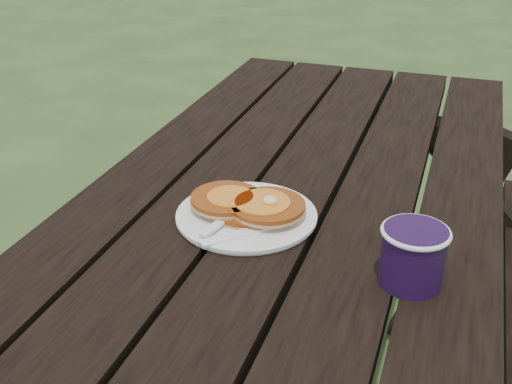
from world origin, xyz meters
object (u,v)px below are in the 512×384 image
(plate, at_px, (247,216))
(coffee_cup, at_px, (413,253))
(pancake_stack, at_px, (248,205))
(picnic_table, at_px, (280,368))

(plate, distance_m, coffee_cup, 0.31)
(pancake_stack, bearing_deg, picnic_table, 52.89)
(picnic_table, xyz_separation_m, pancake_stack, (-0.05, -0.06, 0.41))
(picnic_table, relative_size, coffee_cup, 18.11)
(coffee_cup, bearing_deg, pancake_stack, 159.82)
(pancake_stack, distance_m, coffee_cup, 0.31)
(plate, bearing_deg, coffee_cup, -19.00)
(picnic_table, height_order, pancake_stack, pancake_stack)
(plate, height_order, coffee_cup, coffee_cup)
(picnic_table, height_order, plate, plate)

